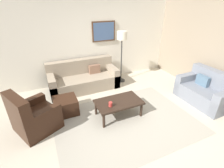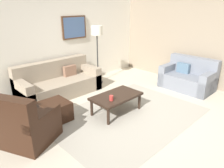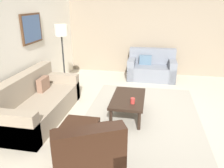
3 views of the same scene
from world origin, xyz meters
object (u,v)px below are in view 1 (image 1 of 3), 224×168
couch_main (83,79)px  ottoman (66,106)px  cup (110,104)px  coffee_table (119,103)px  couch_loveseat (206,92)px  framed_artwork (104,31)px  lamp_standing (122,41)px  armchair_leather (33,119)px

couch_main → ottoman: bearing=-123.7°
ottoman → cup: size_ratio=5.22×
cup → coffee_table: bearing=23.1°
couch_main → cup: couch_main is taller
couch_main → coffee_table: (0.38, -1.81, 0.06)m
couch_loveseat → coffee_table: bearing=170.4°
coffee_table → framed_artwork: 2.63m
couch_main → cup: size_ratio=19.86×
coffee_table → lamp_standing: lamp_standing is taller
armchair_leather → cup: (1.64, -0.40, 0.16)m
couch_main → armchair_leather: (-1.52, -1.52, 0.01)m
couch_main → framed_artwork: size_ratio=2.69×
ottoman → framed_artwork: (1.69, 1.58, 1.45)m
coffee_table → lamp_standing: size_ratio=0.64×
lamp_standing → framed_artwork: size_ratio=2.16×
ottoman → cup: (0.89, -0.76, 0.26)m
lamp_standing → cup: bearing=-123.5°
armchair_leather → ottoman: bearing=25.9°
cup → framed_artwork: (0.80, 2.34, 1.19)m
ottoman → coffee_table: (1.15, -0.65, 0.16)m
ottoman → lamp_standing: (2.10, 1.07, 1.21)m
couch_main → armchair_leather: size_ratio=1.99×
couch_main → couch_loveseat: size_ratio=1.54×
ottoman → couch_loveseat: bearing=-16.3°
couch_main → couch_loveseat: 3.65m
coffee_table → cup: 0.30m
lamp_standing → framed_artwork: (-0.41, 0.51, 0.24)m
couch_main → lamp_standing: size_ratio=1.25×
coffee_table → cup: size_ratio=10.26×
ottoman → coffee_table: 1.33m
armchair_leather → lamp_standing: lamp_standing is taller
couch_loveseat → ottoman: bearing=163.7°
framed_artwork → couch_loveseat: bearing=-53.4°
couch_main → framed_artwork: (0.92, 0.42, 1.35)m
ottoman → cup: bearing=-40.5°
couch_main → ottoman: size_ratio=3.80×
couch_main → armchair_leather: bearing=-134.9°
cup → armchair_leather: bearing=166.3°
coffee_table → lamp_standing: bearing=61.1°
ottoman → framed_artwork: size_ratio=0.71×
armchair_leather → ottoman: (0.74, 0.36, -0.11)m
coffee_table → framed_artwork: framed_artwork is taller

